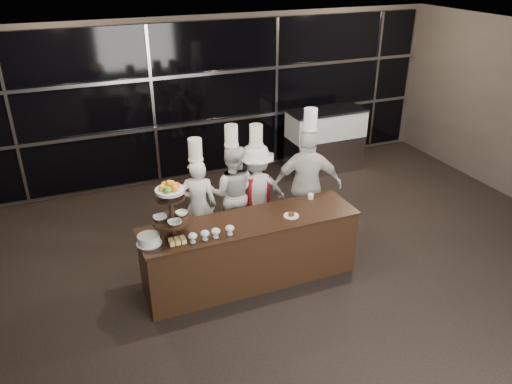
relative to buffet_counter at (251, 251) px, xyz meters
name	(u,v)px	position (x,y,z in m)	size (l,w,h in m)	color
room	(368,220)	(0.75, -1.41, 1.03)	(10.00, 10.00, 10.00)	black
window_wall	(217,99)	(0.75, 3.53, 1.04)	(8.60, 0.10, 2.80)	black
buffet_counter	(251,251)	(0.00, 0.00, 0.00)	(2.84, 0.74, 0.92)	black
display_stand	(171,205)	(-1.00, 0.00, 0.87)	(0.48, 0.48, 0.74)	black
compotes	(211,232)	(-0.60, -0.22, 0.54)	(0.57, 0.11, 0.12)	silver
layer_cake	(149,240)	(-1.31, -0.05, 0.51)	(0.30, 0.30, 0.11)	white
pastry_squares	(177,241)	(-1.00, -0.16, 0.48)	(0.20, 0.13, 0.05)	#F2D476
small_plate	(291,215)	(0.53, -0.10, 0.47)	(0.20, 0.20, 0.05)	white
chef_cup	(311,196)	(1.00, 0.25, 0.49)	(0.08, 0.08, 0.07)	white
display_case	(325,137)	(2.75, 2.89, 0.22)	(1.51, 0.66, 1.24)	#A5A5AA
chef_a	(198,204)	(-0.40, 1.01, 0.29)	(0.60, 0.49, 1.74)	white
chef_b	(233,192)	(0.17, 1.14, 0.31)	(0.91, 0.83, 1.82)	silver
chef_c	(256,190)	(0.52, 1.08, 0.29)	(0.99, 0.60, 1.79)	silver
chef_d	(307,185)	(1.19, 0.71, 0.43)	(1.11, 0.76, 2.05)	silver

